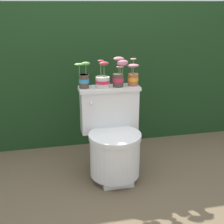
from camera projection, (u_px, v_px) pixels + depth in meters
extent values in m
plane|color=brown|center=(108.00, 181.00, 2.57)|extent=(12.00, 12.00, 0.00)
cube|color=#193819|center=(85.00, 67.00, 3.50)|extent=(3.84, 1.04, 1.40)
cube|color=silver|center=(115.00, 176.00, 2.60)|extent=(0.24, 0.32, 0.05)
cylinder|color=silver|center=(115.00, 156.00, 2.54)|extent=(0.41, 0.41, 0.32)
cylinder|color=silver|center=(115.00, 136.00, 2.48)|extent=(0.42, 0.42, 0.04)
cube|color=silver|center=(109.00, 111.00, 2.63)|extent=(0.48, 0.15, 0.36)
cube|color=silver|center=(109.00, 88.00, 2.57)|extent=(0.50, 0.18, 0.03)
cylinder|color=silver|center=(91.00, 104.00, 2.47)|extent=(0.02, 0.05, 0.02)
cylinder|color=#47382D|center=(84.00, 81.00, 2.51)|extent=(0.08, 0.08, 0.11)
cylinder|color=#2D84BC|center=(84.00, 81.00, 2.51)|extent=(0.08, 0.08, 0.03)
cylinder|color=#332319|center=(84.00, 75.00, 2.49)|extent=(0.07, 0.07, 0.01)
cylinder|color=#4C753D|center=(86.00, 70.00, 2.48)|extent=(0.01, 0.01, 0.08)
ellipsoid|color=#569342|center=(86.00, 64.00, 2.47)|extent=(0.07, 0.05, 0.03)
cylinder|color=#4C753D|center=(79.00, 70.00, 2.47)|extent=(0.01, 0.01, 0.08)
ellipsoid|color=#569342|center=(79.00, 64.00, 2.45)|extent=(0.08, 0.05, 0.02)
cylinder|color=beige|center=(103.00, 82.00, 2.52)|extent=(0.11, 0.11, 0.09)
cylinder|color=#D1234C|center=(103.00, 82.00, 2.52)|extent=(0.12, 0.12, 0.03)
cylinder|color=#332319|center=(103.00, 77.00, 2.51)|extent=(0.10, 0.10, 0.01)
cylinder|color=#4C753D|center=(101.00, 68.00, 2.53)|extent=(0.01, 0.01, 0.12)
ellipsoid|color=#93333D|center=(101.00, 61.00, 2.51)|extent=(0.05, 0.04, 0.01)
cylinder|color=#4C753D|center=(104.00, 71.00, 2.48)|extent=(0.01, 0.01, 0.10)
ellipsoid|color=#93333D|center=(104.00, 64.00, 2.46)|extent=(0.08, 0.05, 0.03)
cylinder|color=#47382D|center=(118.00, 80.00, 2.55)|extent=(0.09, 0.09, 0.11)
cylinder|color=#D1234C|center=(118.00, 80.00, 2.55)|extent=(0.09, 0.09, 0.03)
cylinder|color=#332319|center=(118.00, 74.00, 2.53)|extent=(0.08, 0.08, 0.01)
cylinder|color=#4C753D|center=(122.00, 69.00, 2.52)|extent=(0.01, 0.01, 0.07)
ellipsoid|color=#B26B75|center=(122.00, 64.00, 2.51)|extent=(0.09, 0.06, 0.03)
cylinder|color=#4C753D|center=(120.00, 71.00, 2.51)|extent=(0.01, 0.01, 0.06)
ellipsoid|color=#B26B75|center=(120.00, 67.00, 2.50)|extent=(0.06, 0.04, 0.02)
cylinder|color=#4C753D|center=(123.00, 69.00, 2.53)|extent=(0.01, 0.01, 0.08)
ellipsoid|color=#B26B75|center=(123.00, 62.00, 2.51)|extent=(0.09, 0.06, 0.04)
cylinder|color=#4C753D|center=(119.00, 66.00, 2.54)|extent=(0.01, 0.01, 0.11)
ellipsoid|color=#B26B75|center=(119.00, 59.00, 2.52)|extent=(0.09, 0.06, 0.03)
cylinder|color=#9E5638|center=(133.00, 80.00, 2.59)|extent=(0.09, 0.09, 0.10)
cylinder|color=orange|center=(133.00, 79.00, 2.59)|extent=(0.09, 0.09, 0.03)
cylinder|color=#332319|center=(133.00, 74.00, 2.57)|extent=(0.08, 0.08, 0.01)
cylinder|color=#4C753D|center=(132.00, 70.00, 2.56)|extent=(0.01, 0.01, 0.05)
ellipsoid|color=#B26B75|center=(132.00, 66.00, 2.55)|extent=(0.07, 0.05, 0.03)
cylinder|color=#4C753D|center=(133.00, 70.00, 2.54)|extent=(0.01, 0.01, 0.07)
ellipsoid|color=#B26B75|center=(133.00, 66.00, 2.52)|extent=(0.10, 0.07, 0.03)
cylinder|color=#4C753D|center=(133.00, 66.00, 2.58)|extent=(0.01, 0.01, 0.11)
ellipsoid|color=#B26B75|center=(133.00, 59.00, 2.56)|extent=(0.05, 0.04, 0.01)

